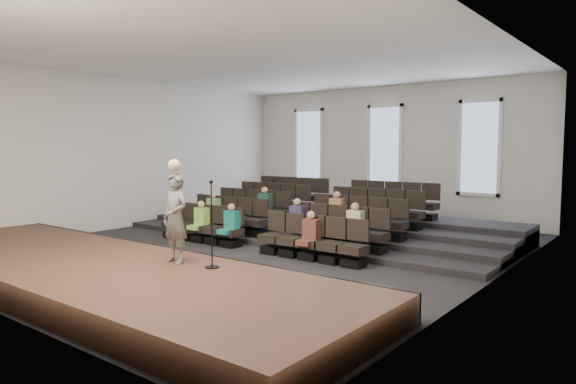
% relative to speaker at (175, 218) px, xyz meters
% --- Properties ---
extents(ground, '(14.00, 14.00, 0.00)m').
position_rel_speaker_xyz_m(ground, '(-1.30, 4.19, -1.36)').
color(ground, black).
rests_on(ground, ground).
extents(ceiling, '(12.00, 14.00, 0.02)m').
position_rel_speaker_xyz_m(ceiling, '(-1.30, 4.19, 3.65)').
color(ceiling, white).
rests_on(ceiling, ground).
extents(wall_back, '(12.00, 0.04, 5.00)m').
position_rel_speaker_xyz_m(wall_back, '(-1.30, 11.21, 1.14)').
color(wall_back, silver).
rests_on(wall_back, ground).
extents(wall_left, '(0.04, 14.00, 5.00)m').
position_rel_speaker_xyz_m(wall_left, '(-7.32, 4.19, 1.14)').
color(wall_left, silver).
rests_on(wall_left, ground).
extents(wall_right, '(0.04, 14.00, 5.00)m').
position_rel_speaker_xyz_m(wall_right, '(4.72, 4.19, 1.14)').
color(wall_right, silver).
rests_on(wall_right, ground).
extents(stage, '(11.80, 3.60, 0.50)m').
position_rel_speaker_xyz_m(stage, '(-1.30, -0.91, -1.11)').
color(stage, '#3F261B').
rests_on(stage, ground).
extents(stage_lip, '(11.80, 0.06, 0.52)m').
position_rel_speaker_xyz_m(stage_lip, '(-1.30, 0.86, -1.11)').
color(stage_lip, black).
rests_on(stage_lip, ground).
extents(risers, '(11.80, 4.80, 0.60)m').
position_rel_speaker_xyz_m(risers, '(-1.30, 7.37, -1.16)').
color(risers, black).
rests_on(risers, ground).
extents(seating_rows, '(6.80, 4.70, 1.67)m').
position_rel_speaker_xyz_m(seating_rows, '(-1.30, 5.74, -0.68)').
color(seating_rows, black).
rests_on(seating_rows, ground).
extents(windows, '(8.44, 0.10, 3.24)m').
position_rel_speaker_xyz_m(windows, '(-1.30, 11.15, 1.34)').
color(windows, white).
rests_on(windows, wall_back).
extents(audience, '(5.45, 2.64, 1.10)m').
position_rel_speaker_xyz_m(audience, '(-1.30, 4.52, -0.55)').
color(audience, '#9CD655').
rests_on(audience, seating_rows).
extents(speaker, '(0.65, 0.46, 1.72)m').
position_rel_speaker_xyz_m(speaker, '(0.00, 0.00, 0.00)').
color(speaker, '#595654').
rests_on(speaker, stage).
extents(mic_stand, '(0.27, 0.27, 1.62)m').
position_rel_speaker_xyz_m(mic_stand, '(0.87, 0.12, -0.38)').
color(mic_stand, black).
rests_on(mic_stand, stage).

